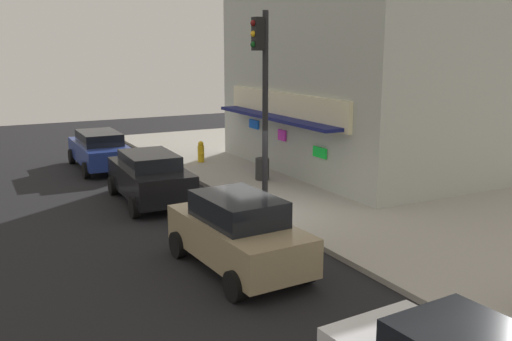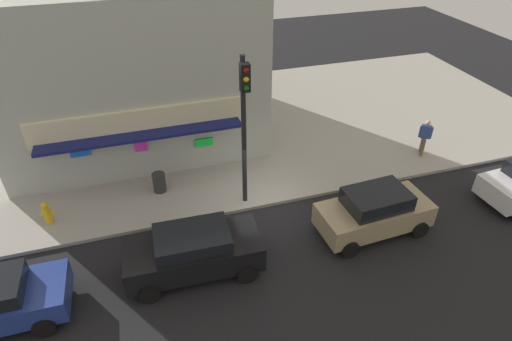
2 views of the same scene
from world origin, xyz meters
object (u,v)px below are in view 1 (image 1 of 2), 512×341
Objects in this scene: fire_hydrant at (201,152)px; parked_car_tan at (238,232)px; traffic_light at (262,85)px; parked_car_blue at (100,149)px; parked_car_black at (150,177)px; trash_can at (262,169)px.

parked_car_tan is (11.22, -3.74, 0.30)m from fire_hydrant.
traffic_light is 9.59m from parked_car_blue.
fire_hydrant is 0.21× the size of parked_car_black.
parked_car_black reaches higher than parked_car_blue.
traffic_light is 8.03m from fire_hydrant.
parked_car_tan reaches higher than parked_car_black.
parked_car_blue is at bearing -177.76° from parked_car_black.
fire_hydrant is at bearing 141.69° from parked_car_black.
parked_car_black is 6.06m from parked_car_blue.
parked_car_tan is at bearing -18.44° from fire_hydrant.
traffic_light is 7.25× the size of trash_can.
traffic_light is 4.87m from trash_can.
parked_car_blue is at bearing -178.91° from parked_car_tan.
parked_car_black is at bearing -38.31° from fire_hydrant.
traffic_light is 5.69m from parked_car_tan.
traffic_light is 1.43× the size of parked_car_tan.
parked_car_tan is (7.09, -4.48, 0.33)m from trash_can.
parked_car_blue is at bearing -160.59° from traffic_light.
parked_car_tan is (3.96, -2.78, -2.99)m from traffic_light.
trash_can is 0.20× the size of parked_car_tan.
parked_car_blue is (-8.57, -3.02, -3.06)m from traffic_light.
parked_car_black is at bearing -132.11° from traffic_light.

